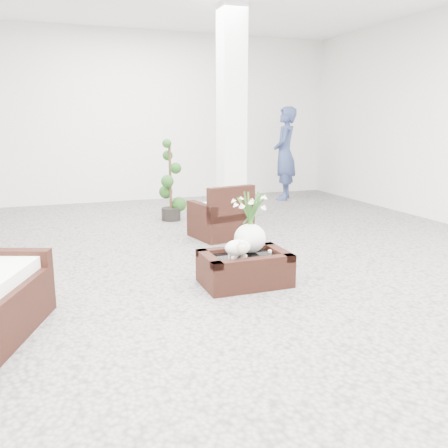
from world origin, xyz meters
name	(u,v)px	position (x,y,z in m)	size (l,w,h in m)	color
ground	(221,277)	(0.00, 0.00, 0.00)	(11.00, 11.00, 0.00)	gray
column	(232,117)	(1.20, 2.80, 1.75)	(0.40, 0.40, 3.50)	white
coffee_table	(245,270)	(0.15, -0.32, 0.16)	(0.90, 0.60, 0.31)	black
sheep_figurine	(238,249)	(0.03, -0.42, 0.42)	(0.28, 0.23, 0.21)	white
planter_narcissus	(250,216)	(0.25, -0.22, 0.71)	(0.44, 0.44, 0.80)	white
tealight	(270,251)	(0.45, -0.30, 0.33)	(0.04, 0.04, 0.03)	white
armchair	(220,211)	(0.62, 1.74, 0.40)	(0.74, 0.71, 0.79)	black
topiary	(170,181)	(0.23, 3.17, 0.68)	(0.36, 0.36, 1.36)	#1A3E14
shopper	(285,154)	(3.09, 4.52, 0.99)	(0.72, 0.47, 1.97)	navy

